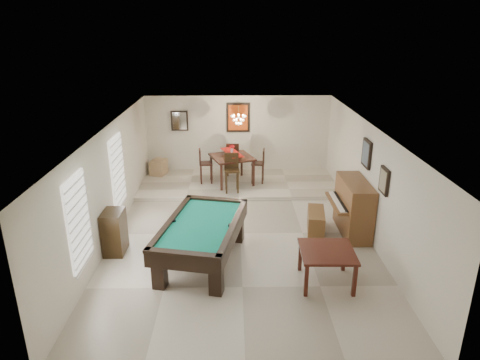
{
  "coord_description": "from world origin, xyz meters",
  "views": [
    {
      "loc": [
        -0.16,
        -9.24,
        4.74
      ],
      "look_at": [
        0.0,
        0.6,
        1.15
      ],
      "focal_mm": 32.0,
      "sensor_mm": 36.0,
      "label": 1
    }
  ],
  "objects_px": {
    "dining_table": "(232,168)",
    "dining_chair_east": "(258,166)",
    "apothecary_chest": "(114,232)",
    "flower_vase": "(232,149)",
    "dining_chair_west": "(206,166)",
    "square_table": "(326,266)",
    "corner_bench": "(159,167)",
    "dining_chair_north": "(233,159)",
    "chandelier": "(239,116)",
    "dining_chair_south": "(232,173)",
    "piano_bench": "(316,222)",
    "pool_table": "(202,243)",
    "upright_piano": "(347,207)"
  },
  "relations": [
    {
      "from": "apothecary_chest",
      "to": "dining_chair_west",
      "type": "xyz_separation_m",
      "value": [
        1.76,
        4.09,
        0.17
      ]
    },
    {
      "from": "dining_chair_north",
      "to": "flower_vase",
      "type": "bearing_deg",
      "value": 89.55
    },
    {
      "from": "square_table",
      "to": "dining_chair_west",
      "type": "xyz_separation_m",
      "value": [
        -2.62,
        5.36,
        0.3
      ]
    },
    {
      "from": "dining_table",
      "to": "dining_chair_south",
      "type": "relative_size",
      "value": 1.04
    },
    {
      "from": "dining_table",
      "to": "piano_bench",
      "type": "bearing_deg",
      "value": -57.46
    },
    {
      "from": "pool_table",
      "to": "dining_chair_south",
      "type": "distance_m",
      "value": 3.81
    },
    {
      "from": "apothecary_chest",
      "to": "flower_vase",
      "type": "bearing_deg",
      "value": 57.66
    },
    {
      "from": "dining_table",
      "to": "dining_chair_south",
      "type": "height_order",
      "value": "dining_chair_south"
    },
    {
      "from": "dining_chair_south",
      "to": "chandelier",
      "type": "relative_size",
      "value": 1.87
    },
    {
      "from": "chandelier",
      "to": "dining_table",
      "type": "bearing_deg",
      "value": 177.57
    },
    {
      "from": "pool_table",
      "to": "dining_chair_north",
      "type": "height_order",
      "value": "dining_chair_north"
    },
    {
      "from": "piano_bench",
      "to": "dining_chair_west",
      "type": "distance_m",
      "value": 4.29
    },
    {
      "from": "upright_piano",
      "to": "dining_chair_north",
      "type": "distance_m",
      "value": 4.78
    },
    {
      "from": "square_table",
      "to": "corner_bench",
      "type": "xyz_separation_m",
      "value": [
        -4.21,
        6.14,
        0.01
      ]
    },
    {
      "from": "apothecary_chest",
      "to": "chandelier",
      "type": "xyz_separation_m",
      "value": [
        2.77,
        4.04,
        1.72
      ]
    },
    {
      "from": "piano_bench",
      "to": "dining_table",
      "type": "distance_m",
      "value": 3.77
    },
    {
      "from": "dining_table",
      "to": "corner_bench",
      "type": "height_order",
      "value": "dining_table"
    },
    {
      "from": "dining_table",
      "to": "dining_chair_south",
      "type": "xyz_separation_m",
      "value": [
        -0.0,
        -0.75,
        0.08
      ]
    },
    {
      "from": "square_table",
      "to": "flower_vase",
      "type": "xyz_separation_m",
      "value": [
        -1.82,
        5.32,
        0.86
      ]
    },
    {
      "from": "piano_bench",
      "to": "upright_piano",
      "type": "bearing_deg",
      "value": -0.3
    },
    {
      "from": "dining_chair_south",
      "to": "pool_table",
      "type": "bearing_deg",
      "value": -102.67
    },
    {
      "from": "square_table",
      "to": "dining_chair_north",
      "type": "xyz_separation_m",
      "value": [
        -1.79,
        6.08,
        0.31
      ]
    },
    {
      "from": "dining_chair_north",
      "to": "square_table",
      "type": "bearing_deg",
      "value": 107.93
    },
    {
      "from": "pool_table",
      "to": "dining_chair_east",
      "type": "relative_size",
      "value": 2.52
    },
    {
      "from": "dining_chair_south",
      "to": "square_table",
      "type": "bearing_deg",
      "value": -71.63
    },
    {
      "from": "dining_table",
      "to": "dining_chair_east",
      "type": "xyz_separation_m",
      "value": [
        0.79,
        0.03,
        0.04
      ]
    },
    {
      "from": "piano_bench",
      "to": "dining_chair_north",
      "type": "bearing_deg",
      "value": 116.94
    },
    {
      "from": "flower_vase",
      "to": "dining_chair_north",
      "type": "bearing_deg",
      "value": 88.07
    },
    {
      "from": "upright_piano",
      "to": "square_table",
      "type": "bearing_deg",
      "value": -113.33
    },
    {
      "from": "square_table",
      "to": "apothecary_chest",
      "type": "xyz_separation_m",
      "value": [
        -4.38,
        1.27,
        0.13
      ]
    },
    {
      "from": "corner_bench",
      "to": "apothecary_chest",
      "type": "bearing_deg",
      "value": -92.01
    },
    {
      "from": "dining_chair_east",
      "to": "corner_bench",
      "type": "xyz_separation_m",
      "value": [
        -3.19,
        0.79,
        -0.29
      ]
    },
    {
      "from": "flower_vase",
      "to": "chandelier",
      "type": "height_order",
      "value": "chandelier"
    },
    {
      "from": "pool_table",
      "to": "flower_vase",
      "type": "xyz_separation_m",
      "value": [
        0.62,
        4.5,
        0.77
      ]
    },
    {
      "from": "corner_bench",
      "to": "square_table",
      "type": "bearing_deg",
      "value": -55.54
    },
    {
      "from": "flower_vase",
      "to": "corner_bench",
      "type": "height_order",
      "value": "flower_vase"
    },
    {
      "from": "dining_chair_west",
      "to": "upright_piano",
      "type": "bearing_deg",
      "value": -137.65
    },
    {
      "from": "pool_table",
      "to": "dining_chair_east",
      "type": "bearing_deg",
      "value": 84.28
    },
    {
      "from": "piano_bench",
      "to": "dining_table",
      "type": "height_order",
      "value": "dining_table"
    },
    {
      "from": "pool_table",
      "to": "chandelier",
      "type": "relative_size",
      "value": 4.43
    },
    {
      "from": "flower_vase",
      "to": "chandelier",
      "type": "xyz_separation_m",
      "value": [
        0.2,
        -0.01,
        0.99
      ]
    },
    {
      "from": "flower_vase",
      "to": "dining_chair_east",
      "type": "xyz_separation_m",
      "value": [
        0.79,
        0.03,
        -0.56
      ]
    },
    {
      "from": "piano_bench",
      "to": "apothecary_chest",
      "type": "bearing_deg",
      "value": -169.12
    },
    {
      "from": "square_table",
      "to": "dining_chair_north",
      "type": "relative_size",
      "value": 0.94
    },
    {
      "from": "apothecary_chest",
      "to": "dining_chair_west",
      "type": "height_order",
      "value": "dining_chair_west"
    },
    {
      "from": "piano_bench",
      "to": "dining_chair_east",
      "type": "xyz_separation_m",
      "value": [
        -1.23,
        3.19,
        0.38
      ]
    },
    {
      "from": "dining_chair_west",
      "to": "dining_chair_east",
      "type": "xyz_separation_m",
      "value": [
        1.59,
        -0.01,
        -0.0
      ]
    },
    {
      "from": "dining_table",
      "to": "chandelier",
      "type": "bearing_deg",
      "value": -2.43
    },
    {
      "from": "dining_table",
      "to": "dining_chair_west",
      "type": "distance_m",
      "value": 0.8
    },
    {
      "from": "dining_table",
      "to": "dining_chair_east",
      "type": "relative_size",
      "value": 1.11
    }
  ]
}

